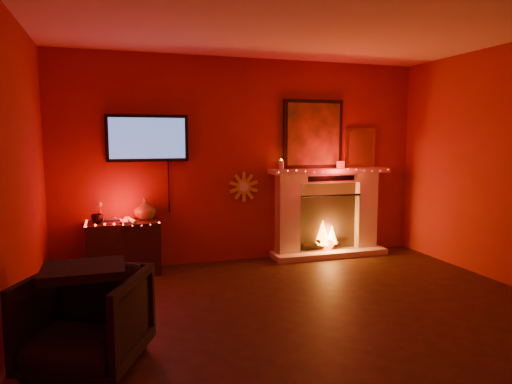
# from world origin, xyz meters

# --- Properties ---
(room) EXTENTS (5.00, 5.00, 5.00)m
(room) POSITION_xyz_m (0.00, 0.00, 1.35)
(room) COLOR black
(room) RESTS_ON ground
(floor) EXTENTS (5.00, 5.00, 0.00)m
(floor) POSITION_xyz_m (0.00, 0.00, 0.00)
(floor) COLOR black
(floor) RESTS_ON ground
(fireplace) EXTENTS (1.72, 0.40, 2.18)m
(fireplace) POSITION_xyz_m (1.14, 2.39, 0.72)
(fireplace) COLOR beige
(fireplace) RESTS_ON floor
(tv) EXTENTS (1.00, 0.07, 1.24)m
(tv) POSITION_xyz_m (-1.30, 2.45, 1.65)
(tv) COLOR black
(tv) RESTS_ON room
(sunburst_clock) EXTENTS (0.40, 0.03, 0.40)m
(sunburst_clock) POSITION_xyz_m (-0.05, 2.48, 1.00)
(sunburst_clock) COLOR gold
(sunburst_clock) RESTS_ON room
(console_table) EXTENTS (0.85, 0.51, 0.92)m
(console_table) POSITION_xyz_m (-1.62, 2.26, 0.37)
(console_table) COLOR black
(console_table) RESTS_ON floor
(armchair) EXTENTS (1.01, 1.02, 0.71)m
(armchair) POSITION_xyz_m (-1.95, -0.03, 0.35)
(armchair) COLOR black
(armchair) RESTS_ON floor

